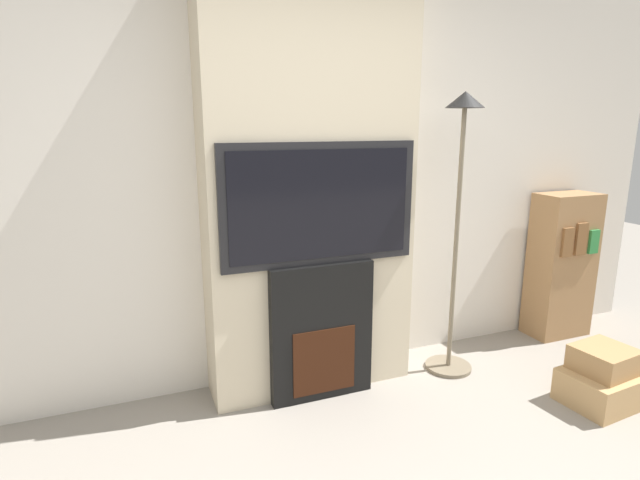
{
  "coord_description": "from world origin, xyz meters",
  "views": [
    {
      "loc": [
        -1.05,
        -1.0,
        1.67
      ],
      "look_at": [
        0.0,
        1.66,
        1.0
      ],
      "focal_mm": 28.0,
      "sensor_mm": 36.0,
      "label": 1
    }
  ],
  "objects_px": {
    "fireplace": "(320,331)",
    "floor_lamp": "(459,196)",
    "box_stack": "(602,379)",
    "television": "(320,204)",
    "bookshelf": "(561,265)"
  },
  "relations": [
    {
      "from": "fireplace",
      "to": "box_stack",
      "type": "bearing_deg",
      "value": -24.84
    },
    {
      "from": "television",
      "to": "floor_lamp",
      "type": "bearing_deg",
      "value": -0.65
    },
    {
      "from": "fireplace",
      "to": "floor_lamp",
      "type": "distance_m",
      "value": 1.24
    },
    {
      "from": "television",
      "to": "box_stack",
      "type": "distance_m",
      "value": 2.02
    },
    {
      "from": "box_stack",
      "to": "bookshelf",
      "type": "relative_size",
      "value": 0.41
    },
    {
      "from": "television",
      "to": "bookshelf",
      "type": "distance_m",
      "value": 2.23
    },
    {
      "from": "floor_lamp",
      "to": "box_stack",
      "type": "xyz_separation_m",
      "value": [
        0.6,
        -0.71,
        -1.06
      ]
    },
    {
      "from": "bookshelf",
      "to": "box_stack",
      "type": "bearing_deg",
      "value": -122.41
    },
    {
      "from": "fireplace",
      "to": "bookshelf",
      "type": "relative_size",
      "value": 0.75
    },
    {
      "from": "floor_lamp",
      "to": "box_stack",
      "type": "bearing_deg",
      "value": -49.77
    },
    {
      "from": "floor_lamp",
      "to": "box_stack",
      "type": "height_order",
      "value": "floor_lamp"
    },
    {
      "from": "television",
      "to": "floor_lamp",
      "type": "relative_size",
      "value": 0.64
    },
    {
      "from": "television",
      "to": "bookshelf",
      "type": "xyz_separation_m",
      "value": [
        2.13,
        0.18,
        -0.64
      ]
    },
    {
      "from": "television",
      "to": "bookshelf",
      "type": "height_order",
      "value": "television"
    },
    {
      "from": "television",
      "to": "bookshelf",
      "type": "relative_size",
      "value": 1.04
    }
  ]
}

